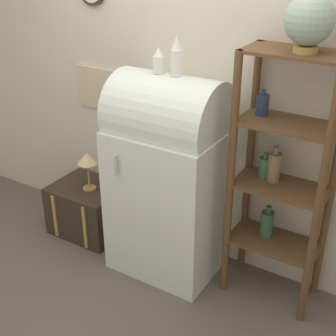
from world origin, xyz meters
name	(u,v)px	position (x,y,z in m)	size (l,w,h in m)	color
ground_plane	(152,279)	(0.00, 0.00, 0.00)	(12.00, 12.00, 0.00)	#60564C
wall_back	(192,86)	(0.00, 0.57, 1.35)	(7.00, 0.09, 2.70)	beige
refrigerator	(168,175)	(0.00, 0.24, 0.78)	(0.77, 0.64, 1.51)	silver
suitcase_trunk	(89,209)	(-0.82, 0.27, 0.22)	(0.59, 0.49, 0.43)	#33281E
shelf_unit	(281,172)	(0.78, 0.35, 0.96)	(0.62, 0.36, 1.74)	brown
globe	(309,21)	(0.85, 0.31, 1.91)	(0.28, 0.28, 0.32)	#AD8942
vase_left	(159,61)	(-0.07, 0.24, 1.59)	(0.08, 0.08, 0.17)	white
vase_center	(177,57)	(0.06, 0.25, 1.63)	(0.07, 0.07, 0.25)	white
desk_lamp	(87,161)	(-0.77, 0.25, 0.69)	(0.17, 0.17, 0.33)	#AD8942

